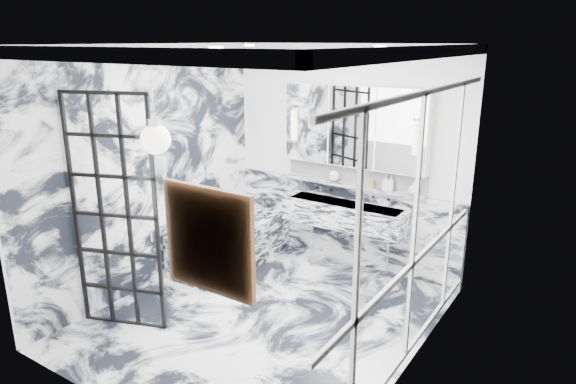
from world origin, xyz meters
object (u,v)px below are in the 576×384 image
Objects in this scene: bathtub at (231,243)px; crittall_door at (115,215)px; trough_sink at (345,215)px; mirror_cabinet at (354,127)px.

crittall_door is at bearing -88.50° from bathtub.
crittall_door is 1.49× the size of trough_sink.
crittall_door is 1.44× the size of bathtub.
trough_sink is 0.84× the size of mirror_cabinet.
bathtub is at bearing -153.52° from trough_sink.
crittall_door reaches higher than bathtub.
mirror_cabinet is at bearing 43.46° from crittall_door.
trough_sink is at bearing 26.48° from bathtub.
mirror_cabinet is at bearing 32.06° from bathtub.
crittall_door reaches higher than mirror_cabinet.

